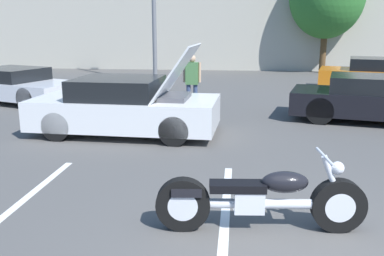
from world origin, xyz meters
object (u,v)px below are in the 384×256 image
(parked_car_left_row, at_px, (15,85))
(spectator_by_show_car, at_px, (192,78))
(motorcycle, at_px, (260,199))
(parked_car_mid_row, at_px, (371,99))
(parked_car_right_row, at_px, (382,76))
(show_car_hood_open, at_px, (126,107))

(parked_car_left_row, bearing_deg, spectator_by_show_car, 10.14)
(motorcycle, relative_size, parked_car_mid_row, 0.58)
(parked_car_right_row, xyz_separation_m, spectator_by_show_car, (-6.71, -4.63, 0.37))
(parked_car_left_row, xyz_separation_m, parked_car_right_row, (12.62, 3.60, 0.06))
(parked_car_mid_row, bearing_deg, parked_car_right_row, 83.15)
(parked_car_right_row, height_order, spectator_by_show_car, spectator_by_show_car)
(parked_car_left_row, relative_size, spectator_by_show_car, 2.87)
(motorcycle, xyz_separation_m, parked_car_left_row, (-7.52, 8.27, 0.13))
(show_car_hood_open, height_order, parked_car_left_row, show_car_hood_open)
(show_car_hood_open, distance_m, parked_car_left_row, 6.00)
(show_car_hood_open, bearing_deg, spectator_by_show_car, 68.40)
(motorcycle, bearing_deg, spectator_by_show_car, 97.49)
(parked_car_mid_row, height_order, spectator_by_show_car, spectator_by_show_car)
(show_car_hood_open, xyz_separation_m, parked_car_right_row, (7.93, 7.34, -0.03))
(parked_car_right_row, bearing_deg, spectator_by_show_car, -131.50)
(motorcycle, relative_size, show_car_hood_open, 0.60)
(parked_car_left_row, relative_size, parked_car_mid_row, 1.08)
(parked_car_right_row, bearing_deg, motorcycle, -99.38)
(motorcycle, height_order, parked_car_left_row, parked_car_left_row)
(motorcycle, bearing_deg, parked_car_left_row, 127.26)
(spectator_by_show_car, bearing_deg, show_car_hood_open, -114.36)
(spectator_by_show_car, bearing_deg, motorcycle, -77.50)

